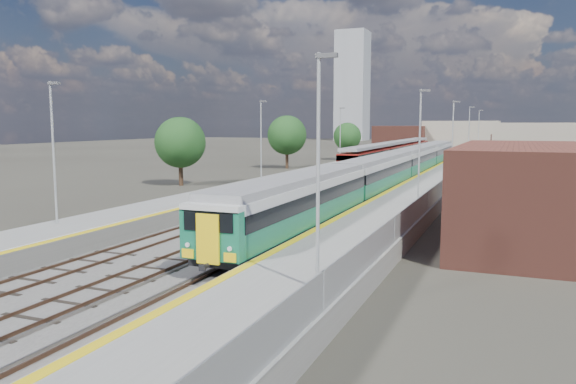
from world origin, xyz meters
The scene contains 11 objects.
ground centered at (0.00, 50.00, 0.00)m, with size 320.00×320.00×0.00m, color #47443A.
ballast_bed centered at (-2.25, 52.50, 0.03)m, with size 10.50×155.00×0.06m, color #565451.
tracks centered at (-1.65, 54.18, 0.11)m, with size 8.96×160.00×0.17m.
platform_right centered at (5.28, 52.49, 0.54)m, with size 4.70×155.00×8.52m.
platform_left centered at (-9.05, 52.49, 0.52)m, with size 4.30×155.00×8.52m.
buildings centered at (-18.12, 138.60, 10.70)m, with size 72.00×185.50×40.00m.
green_train centered at (1.50, 41.40, 2.09)m, with size 2.69×75.08×2.97m.
red_train centered at (-5.50, 74.23, 1.98)m, with size 2.65×53.86×3.35m.
tree_a centered at (-19.32, 34.13, 4.41)m, with size 5.17×5.17×7.00m.
tree_b centered at (-17.51, 58.45, 4.69)m, with size 5.49×5.49×7.44m.
tree_c centered at (-14.72, 79.19, 4.07)m, with size 4.78×4.78×6.47m.
Camera 1 is at (12.36, -14.72, 6.36)m, focal length 35.00 mm.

